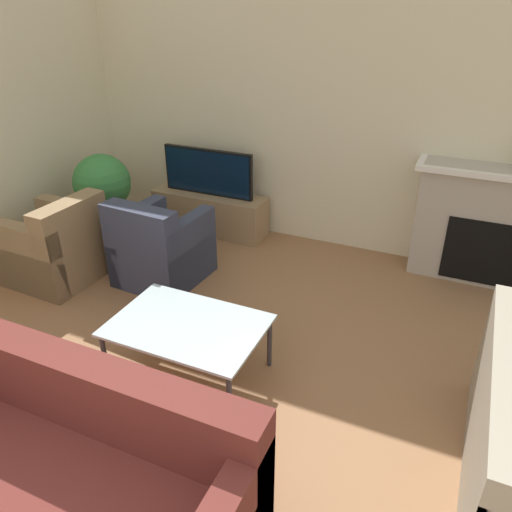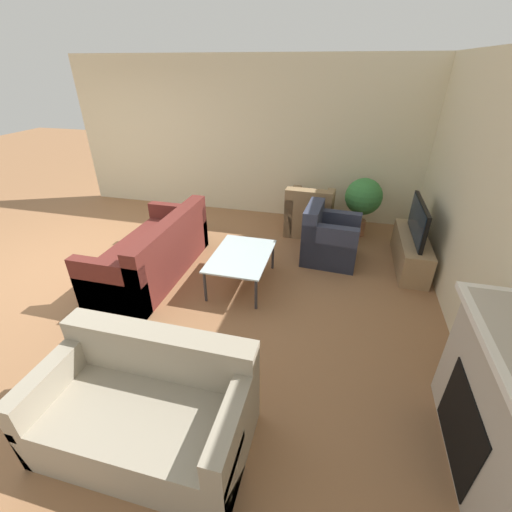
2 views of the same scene
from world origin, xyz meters
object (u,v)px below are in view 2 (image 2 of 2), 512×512
armchair_accent (328,241)px  potted_plant (363,198)px  couch_loveseat (148,410)px  couch_sectional (154,254)px  armchair_by_window (309,215)px  coffee_table (241,257)px  tv (418,221)px

armchair_accent → potted_plant: potted_plant is taller
armchair_accent → couch_loveseat: bearing=164.2°
couch_sectional → potted_plant: (-1.94, 2.73, 0.36)m
armchair_by_window → coffee_table: (1.84, -0.66, 0.09)m
armchair_accent → coffee_table: size_ratio=0.80×
armchair_by_window → couch_sectional: bearing=46.7°
armchair_by_window → potted_plant: 0.91m
couch_loveseat → coffee_table: size_ratio=1.48×
armchair_by_window → coffee_table: bearing=72.4°
armchair_by_window → couch_loveseat: bearing=81.9°
couch_loveseat → potted_plant: 4.42m
couch_loveseat → armchair_by_window: 4.11m
couch_sectional → armchair_accent: (-0.95, 2.27, 0.02)m
tv → couch_loveseat: bearing=-34.8°
couch_sectional → armchair_by_window: same height
armchair_by_window → potted_plant: bearing=-172.8°
tv → coffee_table: tv is taller
armchair_accent → potted_plant: 1.14m
tv → armchair_by_window: size_ratio=1.27×
couch_sectional → coffee_table: size_ratio=1.86×
tv → couch_sectional: size_ratio=0.54×
couch_sectional → armchair_by_window: 2.66m
coffee_table → couch_sectional: bearing=-88.7°
armchair_by_window → armchair_accent: 0.99m
coffee_table → potted_plant: bearing=142.0°
tv → armchair_accent: bearing=-84.2°
couch_loveseat → armchair_accent: bearing=70.5°
armchair_by_window → tv: bearing=154.6°
couch_sectional → tv: bearing=107.4°
tv → armchair_by_window: tv is taller
couch_sectional → armchair_accent: size_ratio=2.33×
armchair_accent → potted_plant: size_ratio=0.85×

